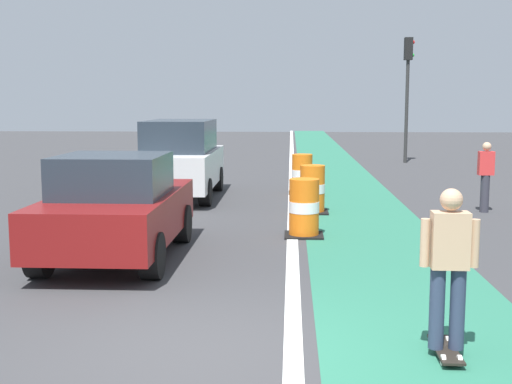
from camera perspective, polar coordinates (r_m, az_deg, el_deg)
name	(u,v)px	position (r m, az deg, el deg)	size (l,w,h in m)	color
ground_plane	(205,352)	(7.01, -4.39, -13.40)	(100.00, 100.00, 0.00)	#38383A
bike_lane_strip	(346,193)	(18.72, 7.68, -0.11)	(2.50, 80.00, 0.01)	#286B51
lane_divider_stripe	(292,193)	(18.66, 3.08, -0.07)	(0.20, 80.00, 0.01)	silver
skateboarder_on_lane	(449,267)	(6.89, 16.05, -6.13)	(0.57, 0.80, 1.69)	black
parked_sedan_nearest	(117,208)	(10.98, -11.74, -1.32)	(1.93, 4.11, 1.70)	maroon
parked_suv_second	(181,159)	(17.76, -6.43, 2.84)	(1.94, 4.61, 2.04)	silver
traffic_barrel_front	(304,208)	(12.63, 4.10, -1.40)	(0.73, 0.73, 1.09)	orange
traffic_barrel_mid	(312,190)	(15.31, 4.81, 0.20)	(0.73, 0.73, 1.09)	orange
traffic_barrel_back	(302,174)	(18.49, 3.94, 1.49)	(0.73, 0.73, 1.09)	orange
traffic_light_corner	(408,77)	(28.47, 12.76, 9.47)	(0.41, 0.32, 5.10)	#2D2D2D
pedestrian_crossing	(486,175)	(16.18, 18.92, 1.39)	(0.34, 0.20, 1.61)	#33333D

